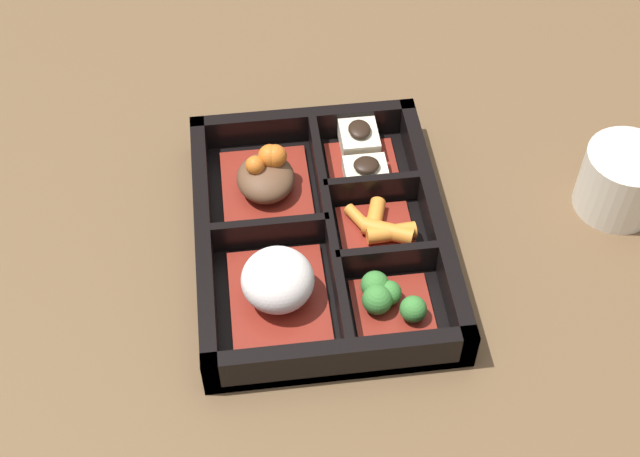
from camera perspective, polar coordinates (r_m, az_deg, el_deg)
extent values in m
plane|color=brown|center=(0.82, 0.00, -1.11)|extent=(3.00, 3.00, 0.00)
cube|color=black|center=(0.82, 0.00, -0.90)|extent=(0.29, 0.22, 0.01)
cube|color=black|center=(0.82, 7.26, 0.50)|extent=(0.29, 0.01, 0.04)
cube|color=black|center=(0.81, -7.41, -0.88)|extent=(0.29, 0.01, 0.04)
cube|color=black|center=(0.73, 1.32, -8.41)|extent=(0.01, 0.22, 0.04)
cube|color=black|center=(0.90, -1.06, 6.47)|extent=(0.01, 0.22, 0.04)
cube|color=black|center=(0.81, 0.58, -0.13)|extent=(0.26, 0.01, 0.04)
cube|color=black|center=(0.79, 4.22, -2.25)|extent=(0.01, 0.09, 0.04)
cube|color=black|center=(0.84, 3.25, 2.28)|extent=(0.01, 0.09, 0.04)
cube|color=black|center=(0.81, -3.16, -0.48)|extent=(0.01, 0.11, 0.04)
cube|color=maroon|center=(0.77, -2.65, -4.50)|extent=(0.11, 0.08, 0.01)
ellipsoid|color=silver|center=(0.75, -2.73, -3.30)|extent=(0.06, 0.06, 0.05)
cube|color=maroon|center=(0.85, -3.44, 2.45)|extent=(0.11, 0.08, 0.01)
ellipsoid|color=brown|center=(0.84, -3.50, 3.24)|extent=(0.06, 0.05, 0.03)
sphere|color=#D1661E|center=(0.83, -4.18, 4.06)|extent=(0.02, 0.02, 0.02)
sphere|color=#D1661E|center=(0.84, -3.23, 4.65)|extent=(0.02, 0.02, 0.02)
sphere|color=#D1661E|center=(0.84, -2.89, 4.64)|extent=(0.02, 0.02, 0.02)
cube|color=maroon|center=(0.77, 4.64, -5.10)|extent=(0.06, 0.07, 0.01)
sphere|color=#387A33|center=(0.76, 3.54, -3.64)|extent=(0.03, 0.03, 0.03)
sphere|color=#387A33|center=(0.75, 5.99, -5.16)|extent=(0.02, 0.02, 0.02)
sphere|color=#387A33|center=(0.76, 4.44, -4.13)|extent=(0.02, 0.02, 0.02)
sphere|color=#387A33|center=(0.76, 3.68, -4.56)|extent=(0.03, 0.03, 0.03)
cube|color=maroon|center=(0.82, 3.62, -0.30)|extent=(0.06, 0.07, 0.01)
cylinder|color=orange|center=(0.81, 4.37, -0.17)|extent=(0.03, 0.05, 0.02)
cylinder|color=orange|center=(0.81, 4.58, -0.28)|extent=(0.02, 0.05, 0.02)
cylinder|color=orange|center=(0.82, 3.54, 0.73)|extent=(0.04, 0.03, 0.01)
cylinder|color=orange|center=(0.82, 2.76, 0.34)|extent=(0.04, 0.03, 0.01)
cube|color=maroon|center=(0.88, 2.72, 3.99)|extent=(0.07, 0.07, 0.01)
cube|color=beige|center=(0.85, 2.95, 3.51)|extent=(0.04, 0.04, 0.02)
ellipsoid|color=black|center=(0.85, 2.99, 4.09)|extent=(0.02, 0.02, 0.01)
cube|color=beige|center=(0.88, 2.51, 5.69)|extent=(0.04, 0.04, 0.02)
ellipsoid|color=black|center=(0.87, 2.54, 6.37)|extent=(0.03, 0.02, 0.01)
cylinder|color=beige|center=(0.88, 18.74, 2.92)|extent=(0.08, 0.08, 0.07)
cylinder|color=#597A38|center=(0.86, 19.22, 4.24)|extent=(0.06, 0.06, 0.01)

